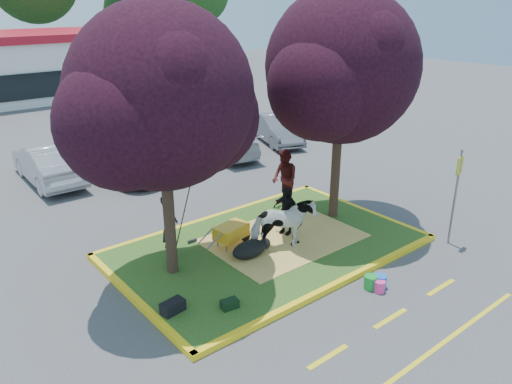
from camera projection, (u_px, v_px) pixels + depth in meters
ground at (267, 249)px, 14.03m from camera, size 90.00×90.00×0.00m
median_island at (267, 247)px, 14.00m from camera, size 8.00×5.00×0.15m
curb_near at (336, 285)px, 12.14m from camera, size 8.30×0.16×0.15m
curb_far at (215, 217)px, 15.87m from camera, size 8.30×0.16×0.15m
curb_left at (134, 298)px, 11.60m from camera, size 0.16×5.30×0.15m
curb_right at (362, 210)px, 16.40m from camera, size 0.16×5.30×0.15m
straw_bedding at (283, 238)px, 14.33m from camera, size 4.20×3.00×0.01m
tree_purple_left at (163, 106)px, 11.08m from camera, size 5.06×4.20×6.51m
tree_purple_right at (342, 74)px, 14.21m from camera, size 5.30×4.40×6.82m
fire_lane_stripe_a at (328, 357)px, 9.82m from camera, size 1.10×0.12×0.01m
fire_lane_stripe_b at (390, 318)px, 10.99m from camera, size 1.10×0.12×0.01m
fire_lane_stripe_c at (441, 287)px, 12.17m from camera, size 1.10×0.12×0.01m
fire_lane_long at (439, 346)px, 10.13m from camera, size 6.00×0.10×0.01m
retail_building at (29, 65)px, 34.59m from camera, size 20.40×8.40×4.40m
cow at (283, 225)px, 13.47m from camera, size 1.88×1.43×1.45m
calf at (249, 249)px, 13.21m from camera, size 1.14×0.82×0.45m
handler at (170, 226)px, 13.05m from camera, size 0.68×0.76×1.75m
visitor_a at (285, 179)px, 16.18m from camera, size 0.93×1.08×1.93m
visitor_b at (286, 211)px, 14.37m from camera, size 0.59×0.91×1.44m
wheelbarrow at (231, 232)px, 13.72m from camera, size 1.68×0.73×0.63m
gear_bag_dark at (173, 307)px, 10.92m from camera, size 0.56×0.36×0.27m
gear_bag_green at (230, 304)px, 11.08m from camera, size 0.41×0.29×0.20m
sign_post at (457, 186)px, 13.75m from camera, size 0.39×0.09×2.79m
bucket_green at (370, 282)px, 12.07m from camera, size 0.35×0.35×0.34m
bucket_pink at (379, 286)px, 11.95m from camera, size 0.35×0.35×0.29m
bucket_blue at (380, 281)px, 12.13m from camera, size 0.39×0.39×0.32m
car_silver at (48, 163)px, 18.88m from camera, size 1.70×4.59×1.50m
car_red at (120, 162)px, 19.39m from camera, size 3.18×4.96×1.27m
car_white at (223, 140)px, 22.22m from camera, size 2.49×4.71×1.30m
car_grey at (276, 129)px, 24.11m from camera, size 2.69×4.29×1.33m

